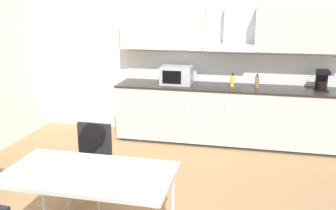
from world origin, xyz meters
name	(u,v)px	position (x,y,z in m)	size (l,w,h in m)	color
ground_plane	(147,207)	(0.00, 0.00, -0.01)	(7.63, 7.44, 0.02)	#9E754C
wall_back	(188,52)	(0.00, 2.53, 1.35)	(6.11, 0.10, 2.70)	white
kitchen_counter	(226,114)	(0.68, 2.15, 0.45)	(3.40, 0.69, 0.90)	#333333
backsplash_tile	(229,68)	(0.68, 2.47, 1.13)	(3.38, 0.02, 0.46)	silver
upper_wall_cabinets	(230,29)	(0.68, 2.31, 1.74)	(3.38, 0.40, 0.66)	beige
microwave	(176,75)	(-0.11, 2.15, 1.04)	(0.48, 0.35, 0.28)	#ADADB2
coffee_maker	(322,80)	(2.02, 2.17, 1.05)	(0.18, 0.19, 0.30)	black
bottle_brown	(257,82)	(1.11, 2.15, 0.99)	(0.06, 0.06, 0.21)	brown
bottle_yellow	(232,81)	(0.75, 2.14, 0.99)	(0.06, 0.06, 0.21)	yellow
dining_table	(89,177)	(-0.28, -0.78, 0.68)	(1.44, 0.76, 0.73)	silver
chair_far_left	(92,156)	(-0.60, -0.02, 0.53)	(0.41, 0.41, 0.87)	black
pendant_lamp	(81,49)	(-0.28, -0.78, 1.76)	(0.32, 0.32, 0.22)	silver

